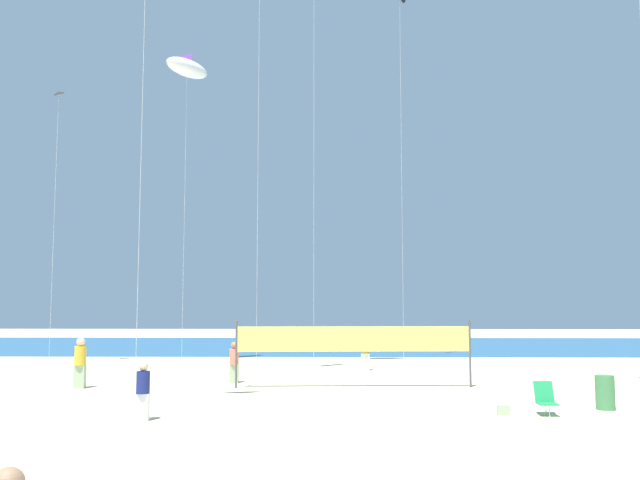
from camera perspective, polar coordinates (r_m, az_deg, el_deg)
ground_plane at (r=15.90m, az=1.90°, el=-16.40°), size 120.00×120.00×0.00m
ocean_band at (r=47.51m, az=1.38°, el=-8.99°), size 120.00×20.00×0.01m
beachgoer_coral_shirt at (r=25.97m, az=-7.35°, el=-10.20°), size 0.35×0.35×1.54m
beachgoer_mustard_shirt at (r=25.60m, az=-19.80°, el=-9.71°), size 0.41×0.41×1.79m
beachgoer_navy_shirt at (r=18.31m, az=-14.88°, el=-12.18°), size 0.35×0.35×1.52m
beachgoer_olive_shirt at (r=30.38m, az=3.89°, el=-9.39°), size 0.38×0.38×1.66m
folding_beach_chair at (r=19.64m, az=18.70°, el=-12.62°), size 0.52×0.65×0.89m
trash_barrel at (r=21.16m, az=23.16°, el=-11.88°), size 0.53×0.53×0.97m
volleyball_net at (r=24.34m, az=2.90°, el=-8.64°), size 8.50×0.54×2.40m
beach_handbag at (r=19.33m, az=15.40°, el=-13.83°), size 0.33×0.16×0.26m
kite_black_diamond at (r=36.24m, az=-21.46°, el=11.09°), size 0.69×0.69×13.59m
kite_white_inflatable at (r=35.87m, az=-11.28°, el=14.19°), size 2.30×2.57×15.67m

